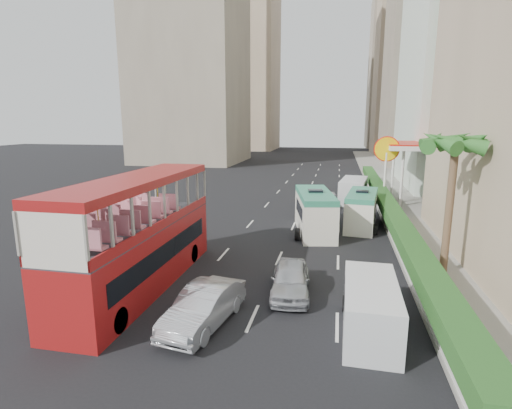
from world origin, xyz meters
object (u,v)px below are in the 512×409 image
(car_silver_lane_a, at_px, (204,325))
(minibus_near, at_px, (315,212))
(double_decker_bus, at_px, (140,233))
(car_silver_lane_b, at_px, (290,294))
(panel_van_far, at_px, (353,191))
(panel_van_near, at_px, (370,308))
(shell_station, at_px, (420,173))
(minibus_far, at_px, (361,210))
(palm_tree, at_px, (449,209))
(van_asset, at_px, (317,208))

(car_silver_lane_a, bearing_deg, minibus_near, 86.27)
(double_decker_bus, xyz_separation_m, minibus_near, (7.17, 10.69, -1.13))
(car_silver_lane_b, relative_size, panel_van_far, 0.75)
(panel_van_near, bearing_deg, shell_station, 77.53)
(minibus_near, bearing_deg, double_decker_bus, -134.81)
(minibus_near, distance_m, minibus_far, 3.84)
(shell_station, bearing_deg, panel_van_near, -103.58)
(panel_van_near, xyz_separation_m, shell_station, (6.07, 25.14, 1.83))
(minibus_far, bearing_deg, palm_tree, -61.56)
(car_silver_lane_b, distance_m, van_asset, 17.93)
(minibus_far, bearing_deg, car_silver_lane_b, -99.05)
(car_silver_lane_b, bearing_deg, palm_tree, 21.75)
(minibus_near, bearing_deg, car_silver_lane_a, -114.36)
(panel_van_near, bearing_deg, palm_tree, 58.87)
(double_decker_bus, height_order, shell_station, shell_station)
(double_decker_bus, bearing_deg, palm_tree, 16.16)
(minibus_near, height_order, panel_van_near, minibus_near)
(minibus_far, distance_m, panel_van_far, 9.07)
(double_decker_bus, distance_m, minibus_near, 12.92)
(palm_tree, bearing_deg, panel_van_far, 101.75)
(panel_van_far, bearing_deg, palm_tree, -70.76)
(car_silver_lane_a, distance_m, palm_tree, 12.48)
(car_silver_lane_b, distance_m, palm_tree, 8.57)
(panel_van_far, xyz_separation_m, shell_station, (5.92, 1.09, 1.67))
(panel_van_far, bearing_deg, double_decker_bus, -107.20)
(car_silver_lane_a, xyz_separation_m, minibus_far, (6.41, 15.70, 1.25))
(car_silver_lane_b, xyz_separation_m, panel_van_near, (3.17, -2.61, 0.92))
(car_silver_lane_b, bearing_deg, minibus_far, 68.95)
(minibus_far, relative_size, panel_van_near, 1.23)
(double_decker_bus, height_order, car_silver_lane_b, double_decker_bus)
(double_decker_bus, bearing_deg, van_asset, 69.29)
(van_asset, xyz_separation_m, panel_van_far, (3.12, 3.51, 1.08))
(car_silver_lane_a, relative_size, panel_van_far, 0.82)
(van_asset, relative_size, minibus_far, 0.97)
(car_silver_lane_b, distance_m, shell_station, 24.50)
(panel_van_far, height_order, shell_station, shell_station)
(car_silver_lane_b, xyz_separation_m, palm_tree, (7.04, 3.53, 3.38))
(minibus_far, bearing_deg, double_decker_bus, -121.73)
(minibus_far, bearing_deg, shell_station, 68.06)
(double_decker_bus, xyz_separation_m, shell_station, (16.00, 23.00, 0.22))
(car_silver_lane_a, distance_m, shell_station, 28.66)
(double_decker_bus, height_order, panel_van_near, double_decker_bus)
(car_silver_lane_b, distance_m, panel_van_near, 4.21)
(car_silver_lane_b, height_order, minibus_near, minibus_near)
(minibus_near, height_order, panel_van_far, minibus_near)
(car_silver_lane_b, bearing_deg, van_asset, 84.51)
(van_asset, bearing_deg, minibus_far, -50.15)
(car_silver_lane_b, bearing_deg, double_decker_bus, 179.14)
(van_asset, xyz_separation_m, minibus_far, (3.40, -5.56, 1.25))
(minibus_near, bearing_deg, car_silver_lane_b, -103.25)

